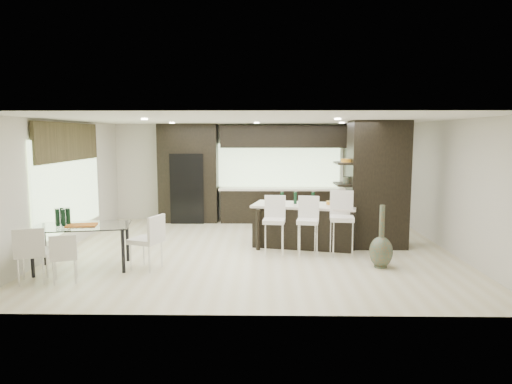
{
  "coord_description": "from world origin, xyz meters",
  "views": [
    {
      "loc": [
        0.16,
        -9.33,
        2.39
      ],
      "look_at": [
        0.0,
        0.6,
        1.15
      ],
      "focal_mm": 32.0,
      "sensor_mm": 36.0,
      "label": 1
    }
  ],
  "objects_px": {
    "bench": "(313,228)",
    "chair_end": "(146,244)",
    "floor_vase": "(381,236)",
    "chair_far": "(32,257)",
    "stool_mid": "(308,232)",
    "stool_right": "(342,230)",
    "dining_table": "(83,247)",
    "stool_left": "(274,232)",
    "kitchen_island": "(304,225)",
    "chair_near": "(65,259)"
  },
  "relations": [
    {
      "from": "chair_end",
      "to": "floor_vase",
      "type": "bearing_deg",
      "value": -67.4
    },
    {
      "from": "stool_mid",
      "to": "stool_right",
      "type": "xyz_separation_m",
      "value": [
        0.67,
        -0.02,
        0.05
      ]
    },
    {
      "from": "stool_mid",
      "to": "dining_table",
      "type": "bearing_deg",
      "value": -156.29
    },
    {
      "from": "stool_right",
      "to": "chair_end",
      "type": "relative_size",
      "value": 1.14
    },
    {
      "from": "stool_right",
      "to": "chair_near",
      "type": "relative_size",
      "value": 1.38
    },
    {
      "from": "floor_vase",
      "to": "chair_far",
      "type": "height_order",
      "value": "floor_vase"
    },
    {
      "from": "stool_right",
      "to": "dining_table",
      "type": "xyz_separation_m",
      "value": [
        -4.8,
        -0.98,
        -0.13
      ]
    },
    {
      "from": "dining_table",
      "to": "chair_near",
      "type": "bearing_deg",
      "value": -101.18
    },
    {
      "from": "kitchen_island",
      "to": "floor_vase",
      "type": "bearing_deg",
      "value": -39.19
    },
    {
      "from": "stool_right",
      "to": "floor_vase",
      "type": "relative_size",
      "value": 0.9
    },
    {
      "from": "stool_left",
      "to": "stool_right",
      "type": "height_order",
      "value": "stool_right"
    },
    {
      "from": "stool_mid",
      "to": "stool_right",
      "type": "distance_m",
      "value": 0.67
    },
    {
      "from": "stool_mid",
      "to": "chair_end",
      "type": "distance_m",
      "value": 3.14
    },
    {
      "from": "bench",
      "to": "dining_table",
      "type": "height_order",
      "value": "dining_table"
    },
    {
      "from": "kitchen_island",
      "to": "chair_end",
      "type": "bearing_deg",
      "value": -136.36
    },
    {
      "from": "kitchen_island",
      "to": "stool_left",
      "type": "bearing_deg",
      "value": -117.83
    },
    {
      "from": "stool_left",
      "to": "dining_table",
      "type": "xyz_separation_m",
      "value": [
        -3.46,
        -1.0,
        -0.08
      ]
    },
    {
      "from": "kitchen_island",
      "to": "floor_vase",
      "type": "xyz_separation_m",
      "value": [
        1.25,
        -1.6,
        0.12
      ]
    },
    {
      "from": "kitchen_island",
      "to": "stool_right",
      "type": "bearing_deg",
      "value": -37.18
    },
    {
      "from": "floor_vase",
      "to": "chair_near",
      "type": "height_order",
      "value": "floor_vase"
    },
    {
      "from": "stool_mid",
      "to": "chair_far",
      "type": "height_order",
      "value": "stool_mid"
    },
    {
      "from": "floor_vase",
      "to": "stool_left",
      "type": "bearing_deg",
      "value": 156.84
    },
    {
      "from": "floor_vase",
      "to": "chair_near",
      "type": "xyz_separation_m",
      "value": [
        -5.38,
        -0.92,
        -0.2
      ]
    },
    {
      "from": "chair_far",
      "to": "stool_left",
      "type": "bearing_deg",
      "value": 7.11
    },
    {
      "from": "floor_vase",
      "to": "chair_end",
      "type": "relative_size",
      "value": 1.26
    },
    {
      "from": "dining_table",
      "to": "stool_right",
      "type": "bearing_deg",
      "value": 0.34
    },
    {
      "from": "bench",
      "to": "dining_table",
      "type": "relative_size",
      "value": 0.77
    },
    {
      "from": "kitchen_island",
      "to": "bench",
      "type": "xyz_separation_m",
      "value": [
        0.27,
        0.71,
        -0.21
      ]
    },
    {
      "from": "floor_vase",
      "to": "dining_table",
      "type": "relative_size",
      "value": 0.7
    },
    {
      "from": "floor_vase",
      "to": "chair_end",
      "type": "bearing_deg",
      "value": -177.65
    },
    {
      "from": "stool_left",
      "to": "stool_mid",
      "type": "relative_size",
      "value": 1.01
    },
    {
      "from": "stool_right",
      "to": "floor_vase",
      "type": "bearing_deg",
      "value": -47.99
    },
    {
      "from": "kitchen_island",
      "to": "stool_mid",
      "type": "distance_m",
      "value": 0.78
    },
    {
      "from": "stool_mid",
      "to": "chair_far",
      "type": "distance_m",
      "value": 4.97
    },
    {
      "from": "stool_left",
      "to": "stool_right",
      "type": "xyz_separation_m",
      "value": [
        1.34,
        -0.02,
        0.04
      ]
    },
    {
      "from": "bench",
      "to": "floor_vase",
      "type": "xyz_separation_m",
      "value": [
        0.99,
        -2.31,
        0.33
      ]
    },
    {
      "from": "chair_end",
      "to": "chair_far",
      "type": "bearing_deg",
      "value": 135.28
    },
    {
      "from": "stool_left",
      "to": "chair_far",
      "type": "height_order",
      "value": "stool_left"
    },
    {
      "from": "dining_table",
      "to": "chair_far",
      "type": "distance_m",
      "value": 0.93
    },
    {
      "from": "floor_vase",
      "to": "kitchen_island",
      "type": "bearing_deg",
      "value": 127.99
    },
    {
      "from": "kitchen_island",
      "to": "chair_near",
      "type": "distance_m",
      "value": 4.84
    },
    {
      "from": "stool_left",
      "to": "kitchen_island",
      "type": "bearing_deg",
      "value": 56.07
    },
    {
      "from": "chair_end",
      "to": "stool_right",
      "type": "bearing_deg",
      "value": -54.75
    },
    {
      "from": "kitchen_island",
      "to": "chair_far",
      "type": "bearing_deg",
      "value": -138.36
    },
    {
      "from": "stool_left",
      "to": "chair_far",
      "type": "xyz_separation_m",
      "value": [
        -3.97,
        -1.77,
        -0.05
      ]
    },
    {
      "from": "kitchen_island",
      "to": "dining_table",
      "type": "xyz_separation_m",
      "value": [
        -4.13,
        -1.78,
        -0.06
      ]
    },
    {
      "from": "chair_near",
      "to": "stool_right",
      "type": "bearing_deg",
      "value": 0.1
    },
    {
      "from": "bench",
      "to": "chair_end",
      "type": "relative_size",
      "value": 1.4
    },
    {
      "from": "stool_mid",
      "to": "stool_right",
      "type": "relative_size",
      "value": 0.91
    },
    {
      "from": "bench",
      "to": "floor_vase",
      "type": "relative_size",
      "value": 1.11
    }
  ]
}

